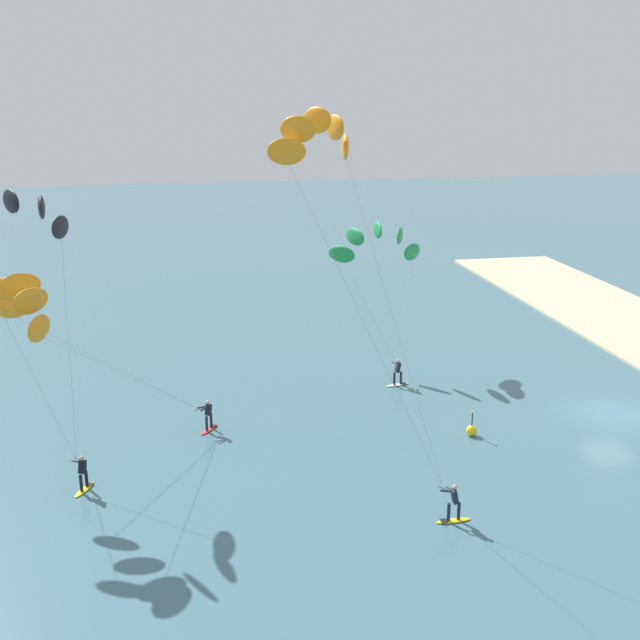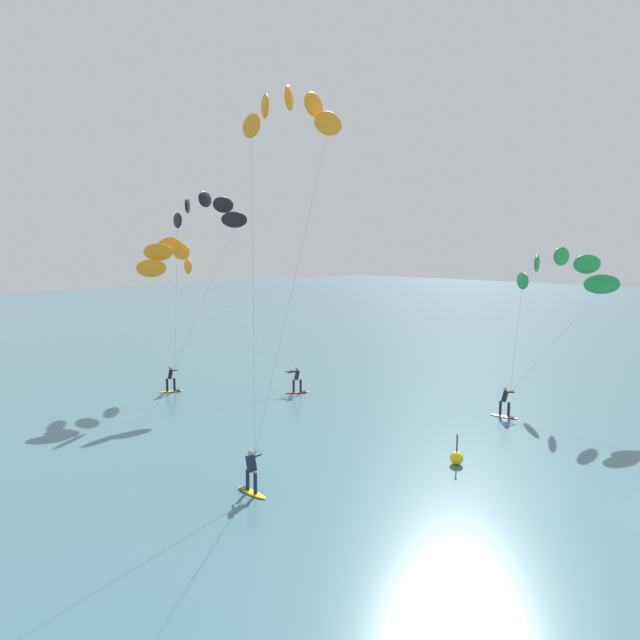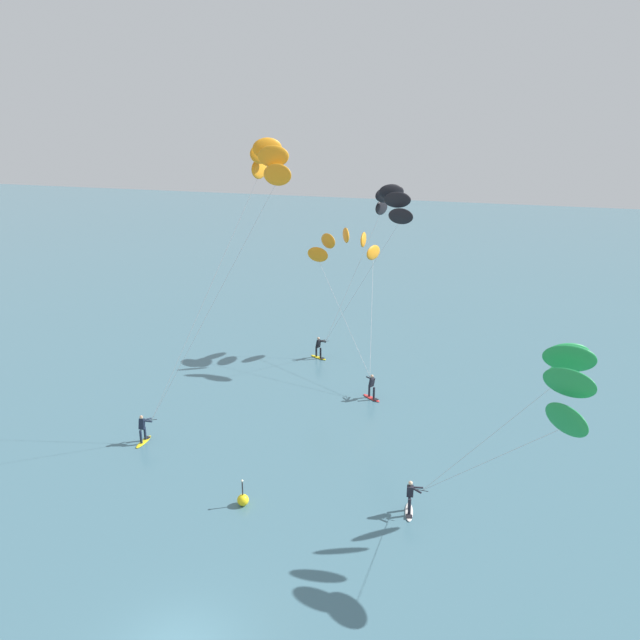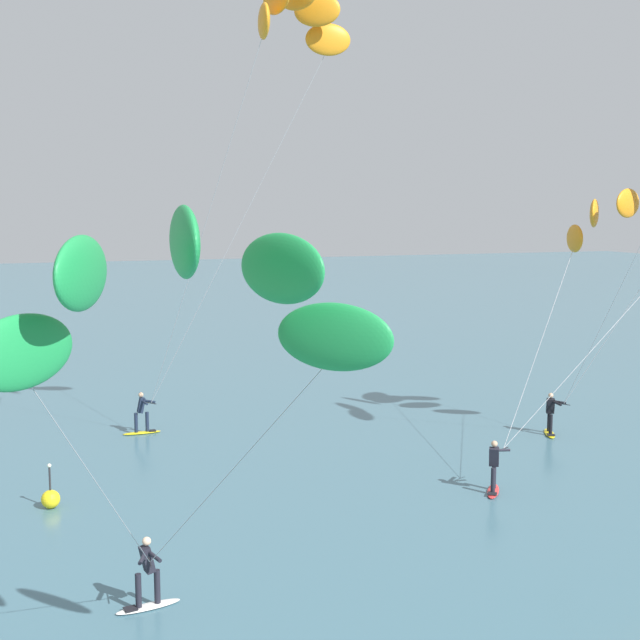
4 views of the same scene
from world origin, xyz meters
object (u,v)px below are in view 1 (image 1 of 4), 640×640
Objects in this scene: kitesurfer_nearshore at (323,151)px; kitesurfer_downwind at (15,227)px; kitesurfer_mid_water at (378,246)px; kitesurfer_far_out at (30,308)px; marker_buoy at (472,430)px.

kitesurfer_downwind is (4.17, 13.43, -3.48)m from kitesurfer_nearshore.
kitesurfer_mid_water is 0.88× the size of kitesurfer_far_out.
marker_buoy is (0.66, -20.85, -7.80)m from kitesurfer_far_out.
kitesurfer_nearshore is at bearing 103.64° from marker_buoy.
kitesurfer_mid_water is (15.41, -6.58, -7.18)m from kitesurfer_nearshore.
kitesurfer_mid_water is at bearing 6.89° from marker_buoy.
kitesurfer_nearshore is 14.30m from kitesurfer_far_out.
kitesurfer_nearshore reaches higher than kitesurfer_far_out.
kitesurfer_mid_water is at bearing -23.14° from kitesurfer_nearshore.
kitesurfer_downwind is at bearing 72.77° from kitesurfer_nearshore.
kitesurfer_far_out is (-14.07, 19.23, 0.64)m from kitesurfer_mid_water.
kitesurfer_downwind is (-11.24, 20.02, 3.71)m from kitesurfer_mid_water.
marker_buoy is at bearing -173.11° from kitesurfer_mid_water.
kitesurfer_far_out is at bearing 83.98° from kitesurfer_nearshore.
kitesurfer_nearshore is 1.60× the size of kitesurfer_far_out.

